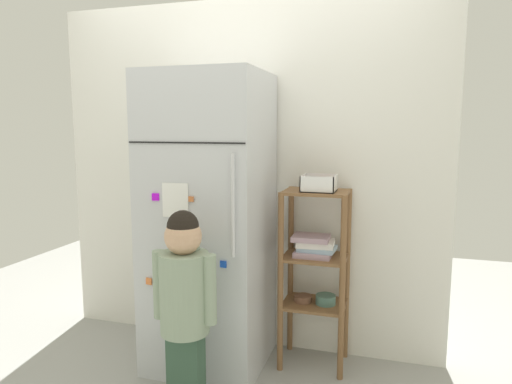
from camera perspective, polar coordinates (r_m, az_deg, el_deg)
The scene contains 6 objects.
ground_plane at distance 3.11m, azimuth -3.72°, elevation -20.59°, with size 6.00×6.00×0.00m, color #999993.
kitchen_wall_back at distance 3.09m, azimuth -1.54°, elevation 1.86°, with size 2.66×0.03×2.31m, color silver.
refrigerator at distance 2.85m, azimuth -5.85°, elevation -3.79°, with size 0.70×0.67×1.81m.
child_standing at distance 2.42m, azimuth -8.88°, elevation -12.23°, with size 0.35×0.26×1.08m.
pantry_shelf_unit at distance 2.89m, azimuth 7.33°, elevation -8.67°, with size 0.41×0.32×1.11m.
fruit_bin at distance 2.76m, azimuth 7.87°, elevation 0.89°, with size 0.20×0.19×0.10m.
Camera 1 is at (0.97, -2.55, 1.49)m, focal length 32.16 mm.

